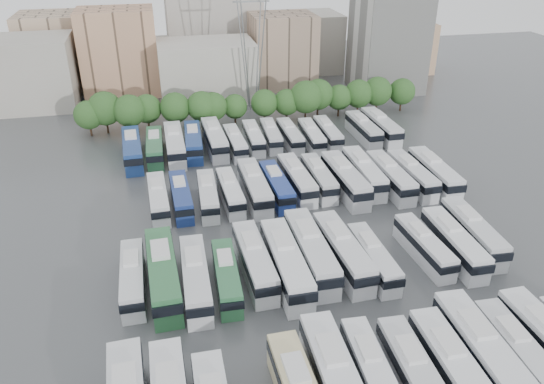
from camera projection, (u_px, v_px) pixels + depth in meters
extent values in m
plane|color=#424447|center=(313.00, 241.00, 64.97)|extent=(220.00, 220.00, 0.00)
cylinder|color=black|center=(91.00, 130.00, 95.20)|extent=(0.36, 0.36, 2.13)
sphere|color=#234C1E|center=(88.00, 115.00, 93.85)|extent=(5.12, 5.12, 5.12)
cylinder|color=black|center=(108.00, 127.00, 96.29)|extent=(0.36, 0.36, 2.54)
sphere|color=#234C1E|center=(105.00, 108.00, 94.69)|extent=(6.09, 6.09, 6.09)
cylinder|color=black|center=(132.00, 128.00, 95.85)|extent=(0.36, 0.36, 2.40)
sphere|color=#234C1E|center=(129.00, 111.00, 94.33)|extent=(5.77, 5.77, 5.77)
cylinder|color=black|center=(149.00, 124.00, 97.85)|extent=(0.36, 0.36, 2.20)
sphere|color=#234C1E|center=(147.00, 109.00, 96.46)|extent=(5.29, 5.29, 5.29)
cylinder|color=black|center=(177.00, 124.00, 97.91)|extent=(0.36, 0.36, 2.31)
sphere|color=#234C1E|center=(175.00, 108.00, 96.46)|extent=(5.53, 5.53, 5.53)
cylinder|color=black|center=(203.00, 123.00, 98.40)|extent=(0.36, 0.36, 2.32)
sphere|color=#234C1E|center=(202.00, 106.00, 96.93)|extent=(5.58, 5.58, 5.58)
cylinder|color=black|center=(214.00, 122.00, 99.07)|extent=(0.36, 0.36, 2.19)
sphere|color=#234C1E|center=(213.00, 106.00, 97.69)|extent=(5.26, 5.26, 5.26)
cylinder|color=black|center=(235.00, 120.00, 100.44)|extent=(0.36, 0.36, 1.92)
sphere|color=#234C1E|center=(235.00, 106.00, 99.23)|extent=(4.61, 4.61, 4.61)
cylinder|color=black|center=(264.00, 117.00, 101.22)|extent=(0.36, 0.36, 2.13)
sphere|color=#234C1E|center=(264.00, 103.00, 99.87)|extent=(5.11, 5.11, 5.11)
cylinder|color=black|center=(286.00, 116.00, 101.91)|extent=(0.36, 0.36, 2.07)
sphere|color=#234C1E|center=(287.00, 102.00, 100.61)|extent=(4.97, 4.97, 4.97)
cylinder|color=black|center=(305.00, 115.00, 101.99)|extent=(0.36, 0.36, 2.58)
sphere|color=#234C1E|center=(306.00, 97.00, 100.36)|extent=(6.19, 6.19, 6.19)
cylinder|color=black|center=(317.00, 111.00, 104.01)|extent=(0.36, 0.36, 2.47)
sphere|color=#234C1E|center=(318.00, 94.00, 102.45)|extent=(5.94, 5.94, 5.94)
cylinder|color=black|center=(338.00, 111.00, 104.65)|extent=(0.36, 0.36, 2.06)
sphere|color=#234C1E|center=(339.00, 97.00, 103.35)|extent=(4.94, 4.94, 4.94)
cylinder|color=black|center=(357.00, 109.00, 105.43)|extent=(0.36, 0.36, 2.30)
sphere|color=#234C1E|center=(359.00, 94.00, 103.98)|extent=(5.51, 5.51, 5.51)
cylinder|color=black|center=(376.00, 107.00, 106.39)|extent=(0.36, 0.36, 2.38)
sphere|color=#234C1E|center=(377.00, 91.00, 104.89)|extent=(5.72, 5.72, 5.72)
cylinder|color=black|center=(400.00, 106.00, 107.38)|extent=(0.36, 0.36, 2.18)
sphere|color=#234C1E|center=(402.00, 91.00, 106.00)|extent=(5.23, 5.23, 5.23)
cube|color=#9E998E|center=(28.00, 73.00, 107.25)|extent=(18.00, 14.00, 14.00)
cube|color=tan|center=(119.00, 52.00, 114.96)|extent=(16.00, 12.00, 18.00)
cube|color=#ADA89E|center=(207.00, 70.00, 112.89)|extent=(20.00, 14.00, 12.00)
cube|color=gray|center=(282.00, 50.00, 120.60)|extent=(14.00, 12.00, 16.00)
cube|color=gray|center=(213.00, 32.00, 129.08)|extent=(22.00, 16.00, 20.00)
cube|color=tan|center=(58.00, 50.00, 121.38)|extent=(16.00, 14.00, 16.00)
cube|color=#A39E93|center=(302.00, 42.00, 132.97)|extent=(18.00, 14.00, 14.00)
cube|color=tan|center=(401.00, 47.00, 132.85)|extent=(14.00, 12.00, 12.00)
cube|color=gray|center=(166.00, 61.00, 123.92)|extent=(12.00, 10.00, 10.00)
cube|color=silver|center=(389.00, 31.00, 115.58)|extent=(14.00, 14.00, 26.00)
cylinder|color=slate|center=(243.00, 26.00, 98.55)|extent=(2.90, 2.91, 33.83)
cylinder|color=slate|center=(239.00, 23.00, 102.01)|extent=(2.90, 2.91, 33.83)
cylinder|color=slate|center=(264.00, 25.00, 99.32)|extent=(2.90, 2.91, 33.83)
cylinder|color=slate|center=(260.00, 22.00, 102.78)|extent=(2.90, 2.91, 33.83)
cube|color=slate|center=(251.00, 1.00, 98.77)|extent=(7.00, 0.30, 0.30)
cube|color=silver|center=(124.00, 381.00, 40.47)|extent=(2.00, 3.52, 0.47)
cube|color=silver|center=(168.00, 379.00, 40.76)|extent=(1.83, 3.37, 0.46)
cube|color=silver|center=(296.00, 368.00, 41.91)|extent=(1.78, 3.24, 0.44)
cube|color=silver|center=(336.00, 384.00, 42.80)|extent=(3.02, 13.22, 3.73)
cube|color=black|center=(337.00, 379.00, 42.32)|extent=(3.16, 13.41, 1.10)
cube|color=silver|center=(332.00, 350.00, 43.25)|extent=(1.93, 3.54, 0.48)
cube|color=white|center=(372.00, 375.00, 43.99)|extent=(2.84, 10.98, 3.08)
cube|color=black|center=(373.00, 371.00, 43.60)|extent=(2.95, 11.15, 0.91)
cube|color=silver|center=(368.00, 348.00, 44.37)|extent=(1.68, 2.97, 0.40)
cube|color=silver|center=(415.00, 379.00, 43.53)|extent=(2.90, 11.72, 3.30)
cube|color=black|center=(417.00, 375.00, 43.11)|extent=(3.02, 11.90, 0.97)
cube|color=silver|center=(411.00, 349.00, 43.93)|extent=(1.76, 3.16, 0.43)
cube|color=white|center=(454.00, 373.00, 43.90)|extent=(2.94, 12.49, 3.52)
cube|color=black|center=(456.00, 369.00, 43.46)|extent=(3.07, 12.68, 1.04)
cube|color=silver|center=(448.00, 342.00, 44.33)|extent=(1.84, 3.36, 0.46)
cube|color=silver|center=(483.00, 356.00, 45.39)|extent=(3.27, 13.48, 3.80)
cube|color=black|center=(485.00, 352.00, 44.90)|extent=(3.41, 13.68, 1.12)
cube|color=silver|center=(477.00, 324.00, 45.85)|extent=(2.01, 3.63, 0.49)
cube|color=silver|center=(518.00, 356.00, 45.77)|extent=(2.83, 11.58, 3.26)
cube|color=black|center=(521.00, 352.00, 45.36)|extent=(2.96, 11.76, 0.96)
cube|color=silver|center=(513.00, 329.00, 46.17)|extent=(1.73, 3.12, 0.42)
cube|color=silver|center=(133.00, 279.00, 55.62)|extent=(2.42, 10.92, 3.09)
cube|color=black|center=(132.00, 275.00, 55.23)|extent=(2.53, 11.09, 0.91)
cube|color=silver|center=(131.00, 258.00, 55.98)|extent=(1.57, 2.92, 0.40)
cube|color=#2D6A3C|center=(163.00, 275.00, 55.67)|extent=(3.32, 13.38, 3.76)
cube|color=black|center=(163.00, 270.00, 55.20)|extent=(3.46, 13.59, 1.11)
cube|color=silver|center=(160.00, 249.00, 56.11)|extent=(2.01, 3.61, 0.49)
cube|color=silver|center=(196.00, 279.00, 55.31)|extent=(2.77, 12.08, 3.41)
cube|color=black|center=(195.00, 275.00, 54.88)|extent=(2.90, 12.27, 1.00)
cube|color=silver|center=(193.00, 256.00, 55.72)|extent=(1.76, 3.24, 0.44)
cube|color=#2D6A40|center=(227.00, 277.00, 55.91)|extent=(2.65, 10.66, 3.00)
cube|color=black|center=(227.00, 274.00, 55.52)|extent=(2.76, 10.82, 0.88)
cube|color=silver|center=(225.00, 257.00, 56.27)|extent=(1.61, 2.88, 0.39)
cube|color=silver|center=(255.00, 262.00, 57.99)|extent=(2.99, 12.25, 3.45)
cube|color=black|center=(255.00, 258.00, 57.55)|extent=(3.11, 12.43, 1.01)
cube|color=silver|center=(251.00, 240.00, 58.39)|extent=(1.83, 3.30, 0.45)
cube|color=silver|center=(286.00, 264.00, 57.32)|extent=(2.88, 13.37, 3.78)
cube|color=black|center=(286.00, 260.00, 56.84)|extent=(3.02, 13.57, 1.11)
cube|color=silver|center=(283.00, 240.00, 57.76)|extent=(1.90, 3.57, 0.49)
cube|color=silver|center=(311.00, 252.00, 59.35)|extent=(2.87, 13.43, 3.80)
cube|color=black|center=(311.00, 248.00, 58.86)|extent=(3.01, 13.63, 1.12)
cube|color=silver|center=(307.00, 228.00, 59.80)|extent=(1.91, 3.58, 0.49)
cube|color=silver|center=(342.00, 253.00, 59.46)|extent=(3.28, 12.89, 3.62)
cube|color=black|center=(343.00, 248.00, 59.00)|extent=(3.42, 13.09, 1.07)
cube|color=silver|center=(338.00, 230.00, 59.88)|extent=(1.96, 3.49, 0.47)
cube|color=silver|center=(373.00, 259.00, 58.89)|extent=(2.38, 10.80, 3.06)
cube|color=black|center=(374.00, 255.00, 58.51)|extent=(2.49, 10.96, 0.90)
cube|color=silver|center=(370.00, 239.00, 59.26)|extent=(1.55, 2.89, 0.40)
cube|color=silver|center=(424.00, 247.00, 61.00)|extent=(2.77, 10.77, 3.02)
cube|color=black|center=(425.00, 243.00, 60.61)|extent=(2.89, 10.94, 0.89)
cube|color=silver|center=(420.00, 229.00, 61.34)|extent=(1.65, 2.92, 0.39)
cube|color=white|center=(454.00, 244.00, 61.22)|extent=(2.77, 11.97, 3.38)
cube|color=black|center=(455.00, 240.00, 60.79)|extent=(2.89, 12.15, 0.99)
cube|color=silver|center=(450.00, 223.00, 61.63)|extent=(1.75, 3.21, 0.44)
cube|color=silver|center=(472.00, 233.00, 63.30)|extent=(3.16, 12.19, 3.42)
cube|color=black|center=(474.00, 229.00, 62.86)|extent=(3.29, 12.37, 1.01)
cube|color=silver|center=(469.00, 213.00, 63.72)|extent=(1.87, 3.30, 0.44)
cube|color=silver|center=(158.00, 199.00, 71.19)|extent=(2.71, 11.00, 3.09)
cube|color=black|center=(158.00, 196.00, 70.80)|extent=(2.82, 11.16, 0.91)
cube|color=silver|center=(156.00, 183.00, 71.55)|extent=(1.65, 2.96, 0.40)
cube|color=navy|center=(181.00, 197.00, 71.69)|extent=(2.59, 10.93, 3.08)
cube|color=black|center=(181.00, 194.00, 71.30)|extent=(2.70, 11.09, 0.91)
cube|color=silver|center=(179.00, 181.00, 72.05)|extent=(1.62, 2.94, 0.40)
cube|color=silver|center=(208.00, 196.00, 72.01)|extent=(2.74, 10.89, 3.06)
cube|color=black|center=(208.00, 193.00, 71.62)|extent=(2.85, 11.05, 0.90)
cube|color=silver|center=(207.00, 180.00, 72.38)|extent=(1.65, 2.94, 0.40)
cube|color=white|center=(230.00, 193.00, 72.86)|extent=(2.61, 10.72, 3.02)
cube|color=black|center=(230.00, 190.00, 72.48)|extent=(2.73, 10.88, 0.89)
cube|color=silver|center=(228.00, 178.00, 73.21)|extent=(1.60, 2.89, 0.39)
cube|color=silver|center=(255.00, 188.00, 73.63)|extent=(2.81, 12.61, 3.57)
cube|color=black|center=(255.00, 184.00, 73.18)|extent=(2.93, 12.80, 1.05)
cube|color=silver|center=(252.00, 170.00, 74.05)|extent=(1.82, 3.38, 0.46)
cube|color=navy|center=(276.00, 187.00, 74.34)|extent=(2.77, 11.35, 3.19)
cube|color=black|center=(277.00, 183.00, 73.94)|extent=(2.89, 11.52, 0.94)
cube|color=silver|center=(274.00, 171.00, 74.71)|extent=(1.70, 3.06, 0.41)
cube|color=silver|center=(297.00, 180.00, 75.98)|extent=(2.97, 12.02, 3.38)
cube|color=black|center=(297.00, 176.00, 75.55)|extent=(3.10, 12.20, 0.99)
cube|color=silver|center=(294.00, 164.00, 76.37)|extent=(1.81, 3.24, 0.44)
cube|color=silver|center=(319.00, 178.00, 76.63)|extent=(2.43, 11.30, 3.20)
cube|color=black|center=(319.00, 175.00, 76.23)|extent=(2.55, 11.47, 0.94)
cube|color=silver|center=(317.00, 163.00, 77.01)|extent=(1.61, 3.02, 0.41)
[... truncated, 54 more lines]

